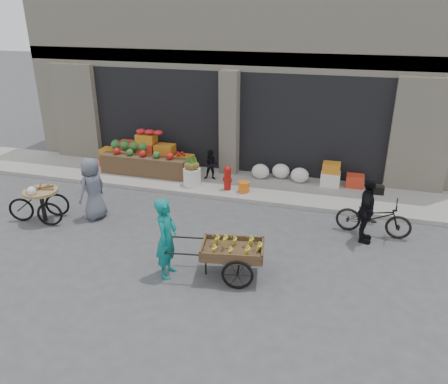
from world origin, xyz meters
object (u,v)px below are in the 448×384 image
(orange_bucket, at_px, (244,187))
(pineapple_bin, at_px, (192,177))
(vendor_grey, at_px, (93,189))
(bicycle, at_px, (374,217))
(fire_hydrant, at_px, (227,177))
(banana_cart, at_px, (230,248))
(seated_person, at_px, (211,165))
(vendor_woman, at_px, (166,238))
(cyclist, at_px, (367,211))
(tricycle_cart, at_px, (42,200))

(orange_bucket, bearing_deg, pineapple_bin, 176.42)
(orange_bucket, distance_m, vendor_grey, 4.14)
(bicycle, bearing_deg, vendor_grey, 104.22)
(vendor_grey, bearing_deg, fire_hydrant, 145.78)
(orange_bucket, distance_m, bicycle, 3.74)
(orange_bucket, height_order, banana_cart, banana_cart)
(seated_person, bearing_deg, vendor_woman, -92.00)
(orange_bucket, xyz_separation_m, banana_cart, (0.71, -4.01, 0.36))
(banana_cart, distance_m, bicycle, 3.81)
(fire_hydrant, xyz_separation_m, seated_person, (-0.70, 0.65, 0.08))
(vendor_grey, bearing_deg, vendor_woman, 70.32)
(fire_hydrant, distance_m, bicycle, 4.22)
(cyclist, bearing_deg, vendor_woman, 129.25)
(banana_cart, bearing_deg, pineapple_bin, 109.49)
(orange_bucket, distance_m, seated_person, 1.42)
(vendor_grey, relative_size, cyclist, 1.05)
(vendor_grey, xyz_separation_m, bicycle, (6.76, 1.06, -0.35))
(orange_bucket, xyz_separation_m, vendor_woman, (-0.50, -4.31, 0.56))
(vendor_grey, relative_size, bicycle, 0.93)
(seated_person, xyz_separation_m, bicycle, (4.67, -2.08, -0.13))
(fire_hydrant, height_order, tricycle_cart, tricycle_cart)
(orange_bucket, distance_m, vendor_woman, 4.38)
(bicycle, bearing_deg, banana_cart, 138.99)
(fire_hydrant, height_order, banana_cart, banana_cart)
(orange_bucket, xyz_separation_m, bicycle, (3.47, -1.38, 0.18))
(pineapple_bin, bearing_deg, vendor_grey, -123.73)
(vendor_woman, distance_m, tricycle_cart, 4.18)
(banana_cart, bearing_deg, orange_bucket, 90.21)
(fire_hydrant, height_order, bicycle, bicycle)
(tricycle_cart, relative_size, bicycle, 0.85)
(pineapple_bin, distance_m, vendor_woman, 4.57)
(fire_hydrant, xyz_separation_m, orange_bucket, (0.50, -0.05, -0.23))
(banana_cart, height_order, vendor_grey, vendor_grey)
(fire_hydrant, height_order, vendor_woman, vendor_woman)
(seated_person, bearing_deg, tricycle_cart, -141.58)
(orange_bucket, height_order, bicycle, bicycle)
(tricycle_cart, bearing_deg, pineapple_bin, 29.30)
(banana_cart, bearing_deg, tricycle_cart, 158.56)
(pineapple_bin, relative_size, bicycle, 0.30)
(vendor_woman, relative_size, bicycle, 0.97)
(bicycle, relative_size, cyclist, 1.12)
(orange_bucket, bearing_deg, bicycle, -21.75)
(tricycle_cart, height_order, vendor_grey, vendor_grey)
(orange_bucket, relative_size, bicycle, 0.19)
(fire_hydrant, bearing_deg, vendor_grey, -138.31)
(vendor_woman, bearing_deg, vendor_grey, 52.99)
(orange_bucket, bearing_deg, cyclist, -28.62)
(fire_hydrant, height_order, seated_person, seated_person)
(fire_hydrant, bearing_deg, tricycle_cart, -142.68)
(fire_hydrant, relative_size, cyclist, 0.46)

